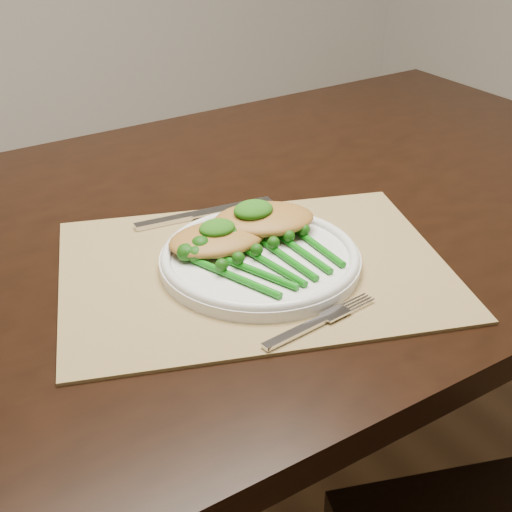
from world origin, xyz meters
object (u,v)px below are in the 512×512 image
dinner_plate (260,258)px  broccolini_bundle (275,259)px  placemat (254,268)px  chicken_fillet_left (217,239)px  dining_table (238,405)px

dinner_plate → broccolini_bundle: 0.03m
dinner_plate → broccolini_bundle: (0.01, -0.02, 0.01)m
placemat → broccolini_bundle: size_ratio=2.51×
dinner_plate → broccolini_bundle: bearing=-71.4°
placemat → chicken_fillet_left: chicken_fillet_left is taller
dining_table → placemat: 0.41m
placemat → chicken_fillet_left: bearing=140.6°
dining_table → broccolini_bundle: (-0.04, -0.17, 0.40)m
broccolini_bundle → placemat: bearing=112.2°
placemat → dinner_plate: dinner_plate is taller
chicken_fillet_left → placemat: bearing=-51.2°
dining_table → dinner_plate: dinner_plate is taller
dinner_plate → dining_table: bearing=71.8°
dining_table → dinner_plate: bearing=-109.3°
dining_table → placemat: size_ratio=3.24×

